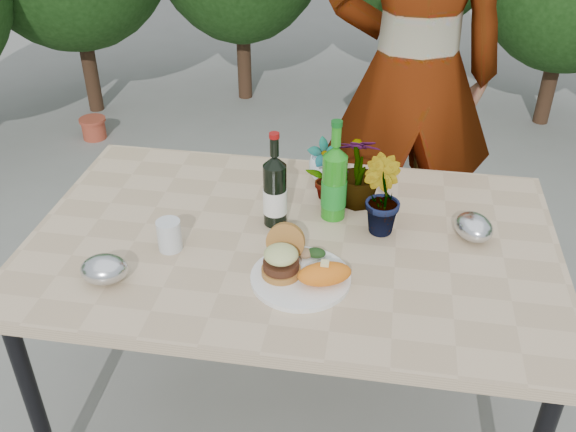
% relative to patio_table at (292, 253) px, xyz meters
% --- Properties ---
extents(ground, '(80.00, 80.00, 0.00)m').
position_rel_patio_table_xyz_m(ground, '(0.00, 0.00, -0.69)').
color(ground, slate).
rests_on(ground, ground).
extents(patio_table, '(1.60, 1.00, 0.75)m').
position_rel_patio_table_xyz_m(patio_table, '(0.00, 0.00, 0.00)').
color(patio_table, tan).
rests_on(patio_table, ground).
extents(dinner_plate, '(0.28, 0.28, 0.01)m').
position_rel_patio_table_xyz_m(dinner_plate, '(0.06, -0.20, 0.06)').
color(dinner_plate, white).
rests_on(dinner_plate, patio_table).
extents(burger_stack, '(0.11, 0.16, 0.11)m').
position_rel_patio_table_xyz_m(burger_stack, '(0.00, -0.18, 0.12)').
color(burger_stack, '#B7722D').
rests_on(burger_stack, dinner_plate).
extents(sweet_potato, '(0.17, 0.12, 0.06)m').
position_rel_patio_table_xyz_m(sweet_potato, '(0.12, -0.22, 0.10)').
color(sweet_potato, orange).
rests_on(sweet_potato, dinner_plate).
extents(grilled_veg, '(0.08, 0.05, 0.03)m').
position_rel_patio_table_xyz_m(grilled_veg, '(0.07, -0.11, 0.09)').
color(grilled_veg, olive).
rests_on(grilled_veg, dinner_plate).
extents(wine_bottle, '(0.07, 0.07, 0.31)m').
position_rel_patio_table_xyz_m(wine_bottle, '(-0.07, 0.07, 0.17)').
color(wine_bottle, black).
rests_on(wine_bottle, patio_table).
extents(sparkling_water, '(0.08, 0.08, 0.33)m').
position_rel_patio_table_xyz_m(sparkling_water, '(0.11, 0.14, 0.18)').
color(sparkling_water, '#1F8418').
rests_on(sparkling_water, patio_table).
extents(plastic_cup, '(0.07, 0.07, 0.09)m').
position_rel_patio_table_xyz_m(plastic_cup, '(-0.35, -0.11, 0.10)').
color(plastic_cup, silver).
rests_on(plastic_cup, patio_table).
extents(seedling_left, '(0.13, 0.12, 0.21)m').
position_rel_patio_table_xyz_m(seedling_left, '(0.07, 0.25, 0.16)').
color(seedling_left, '#1F571D').
rests_on(seedling_left, patio_table).
extents(seedling_mid, '(0.17, 0.17, 0.24)m').
position_rel_patio_table_xyz_m(seedling_mid, '(0.25, 0.09, 0.18)').
color(seedling_mid, '#28511B').
rests_on(seedling_mid, patio_table).
extents(seedling_right, '(0.15, 0.15, 0.25)m').
position_rel_patio_table_xyz_m(seedling_right, '(0.18, 0.23, 0.18)').
color(seedling_right, '#275D20').
rests_on(seedling_right, patio_table).
extents(blue_bowl, '(0.13, 0.13, 0.09)m').
position_rel_patio_table_xyz_m(blue_bowl, '(0.06, 0.37, 0.10)').
color(blue_bowl, white).
rests_on(blue_bowl, patio_table).
extents(foil_packet_left, '(0.15, 0.13, 0.08)m').
position_rel_patio_table_xyz_m(foil_packet_left, '(-0.48, -0.29, 0.10)').
color(foil_packet_left, silver).
rests_on(foil_packet_left, patio_table).
extents(foil_packet_right, '(0.16, 0.17, 0.08)m').
position_rel_patio_table_xyz_m(foil_packet_right, '(0.54, 0.09, 0.10)').
color(foil_packet_right, silver).
rests_on(foil_packet_right, patio_table).
extents(person, '(0.77, 0.57, 1.94)m').
position_rel_patio_table_xyz_m(person, '(0.34, 0.84, 0.28)').
color(person, '#925E49').
rests_on(person, ground).
extents(terracotta_pot, '(0.17, 0.17, 0.14)m').
position_rel_patio_table_xyz_m(terracotta_pot, '(-1.62, 1.96, -0.62)').
color(terracotta_pot, '#AA412B').
rests_on(terracotta_pot, ground).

